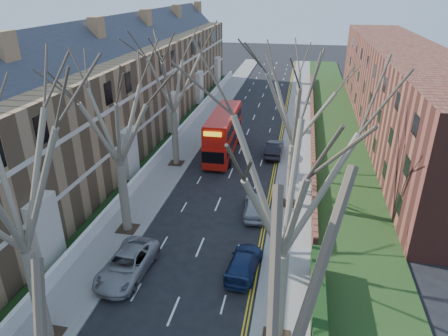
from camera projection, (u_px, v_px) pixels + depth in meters
The scene contains 16 objects.
pavement_left at pixel (200, 128), 49.75m from camera, with size 3.00×102.00×0.12m, color slate.
pavement_right at pixel (298, 135), 47.67m from camera, with size 3.00×102.00×0.12m, color slate.
terrace_left at pixel (109, 99), 41.65m from camera, with size 9.70×78.00×13.60m.
flats_right at pixel (400, 90), 47.20m from camera, with size 13.97×54.00×10.00m.
front_wall_left at pixel (167, 146), 42.67m from camera, with size 0.30×78.00×1.00m.
grass_verge_right at pixel (336, 136), 46.86m from camera, with size 6.00×102.00×0.06m.
tree_left_mid at pixel (5, 168), 16.30m from camera, with size 10.50×10.50×14.71m.
tree_left_far at pixel (113, 108), 25.35m from camera, with size 10.15×10.15×14.22m.
tree_left_dist at pixel (171, 68), 35.92m from camera, with size 10.50×10.50×14.71m.
tree_right_mid at pixel (289, 170), 16.11m from camera, with size 10.50×10.50×14.71m.
tree_right_far at pixel (297, 93), 28.73m from camera, with size 10.15×10.15×14.22m.
double_decker_bus at pixel (223, 134), 41.62m from camera, with size 2.81×10.51×4.40m.
car_left_far at pixel (127, 264), 24.49m from camera, with size 2.47×5.35×1.49m, color gray.
car_right_near at pixel (244, 263), 24.78m from camera, with size 1.79×4.39×1.28m, color #16254E.
car_right_mid at pixel (255, 206), 30.97m from camera, with size 1.72×4.28×1.46m, color #9C9EA5.
car_right_far at pixel (274, 149), 41.70m from camera, with size 1.64×4.69×1.55m, color black.
Camera 1 is at (5.91, -6.83, 16.37)m, focal length 32.00 mm.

